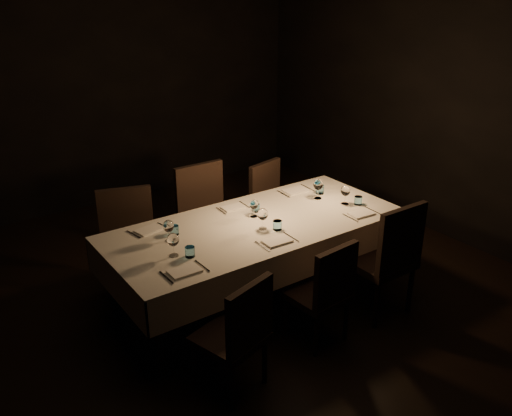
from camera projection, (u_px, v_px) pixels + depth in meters
room at (256, 138)px, 4.23m from camera, size 5.01×6.01×3.01m
dining_table at (256, 231)px, 4.55m from camera, size 2.52×1.12×0.76m
chair_near_left at (238, 331)px, 3.59m from camera, size 0.52×0.52×0.88m
place_setting_near_left at (180, 252)px, 3.90m from camera, size 0.33×0.41×0.18m
chair_near_center at (325, 289)px, 4.09m from camera, size 0.45×0.45×0.87m
place_setting_near_center at (270, 225)px, 4.32m from camera, size 0.32×0.40×0.18m
chair_near_right at (387, 255)px, 4.44m from camera, size 0.49×0.49×1.02m
place_setting_near_right at (353, 200)px, 4.81m from camera, size 0.32×0.40×0.18m
chair_far_left at (129, 240)px, 4.73m from camera, size 0.59×0.59×0.98m
place_setting_far_left at (164, 228)px, 4.27m from camera, size 0.33×0.40×0.18m
chair_far_center at (207, 215)px, 5.15m from camera, size 0.50×0.50×1.04m
place_setting_far_center at (248, 206)px, 4.70m from camera, size 0.29×0.39×0.16m
chair_far_right at (272, 202)px, 5.62m from camera, size 0.53×0.53×0.91m
place_setting_far_right at (312, 188)px, 5.08m from camera, size 0.35×0.41×0.19m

